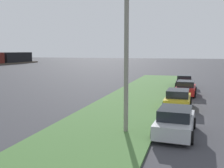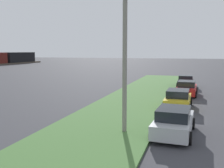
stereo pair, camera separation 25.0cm
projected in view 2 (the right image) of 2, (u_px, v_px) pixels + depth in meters
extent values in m
cube|color=#477238|center=(116.00, 116.00, 17.75)|extent=(60.00, 6.00, 0.12)
cube|color=#B2B5BA|center=(174.00, 124.00, 13.97)|extent=(4.39, 2.02, 0.70)
cube|color=black|center=(174.00, 113.00, 13.71)|extent=(2.28, 1.71, 0.55)
cylinder|color=black|center=(161.00, 121.00, 15.57)|extent=(0.65, 0.25, 0.64)
cylinder|color=black|center=(193.00, 124.00, 14.95)|extent=(0.65, 0.25, 0.64)
cylinder|color=black|center=(152.00, 134.00, 13.06)|extent=(0.65, 0.25, 0.64)
cylinder|color=black|center=(189.00, 138.00, 12.44)|extent=(0.65, 0.25, 0.64)
cube|color=gold|center=(178.00, 101.00, 20.40)|extent=(4.34, 1.91, 0.70)
cube|color=black|center=(178.00, 93.00, 20.13)|extent=(2.24, 1.65, 0.55)
cylinder|color=black|center=(168.00, 100.00, 21.98)|extent=(0.65, 0.24, 0.64)
cylinder|color=black|center=(191.00, 102.00, 21.41)|extent=(0.65, 0.24, 0.64)
cylinder|color=black|center=(164.00, 107.00, 19.44)|extent=(0.65, 0.24, 0.64)
cylinder|color=black|center=(189.00, 108.00, 18.87)|extent=(0.65, 0.24, 0.64)
cube|color=red|center=(187.00, 90.00, 26.29)|extent=(4.37, 1.97, 0.70)
cube|color=black|center=(187.00, 84.00, 26.03)|extent=(2.26, 1.69, 0.55)
cylinder|color=black|center=(179.00, 90.00, 27.88)|extent=(0.65, 0.25, 0.64)
cylinder|color=black|center=(196.00, 91.00, 27.29)|extent=(0.65, 0.25, 0.64)
cylinder|color=black|center=(176.00, 94.00, 25.36)|extent=(0.65, 0.25, 0.64)
cylinder|color=black|center=(195.00, 95.00, 24.76)|extent=(0.65, 0.25, 0.64)
cube|color=black|center=(186.00, 82.00, 32.32)|extent=(4.30, 1.81, 0.70)
cube|color=black|center=(186.00, 77.00, 32.05)|extent=(2.20, 1.60, 0.55)
cylinder|color=black|center=(179.00, 83.00, 33.89)|extent=(0.64, 0.22, 0.64)
cylinder|color=black|center=(193.00, 83.00, 33.37)|extent=(0.64, 0.22, 0.64)
cylinder|color=black|center=(177.00, 85.00, 31.34)|extent=(0.64, 0.22, 0.64)
cylinder|color=black|center=(193.00, 86.00, 30.81)|extent=(0.64, 0.22, 0.64)
cube|color=black|center=(20.00, 57.00, 91.59)|extent=(14.00, 3.00, 3.40)
cylinder|color=gray|center=(125.00, 64.00, 13.77)|extent=(0.24, 0.24, 7.50)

